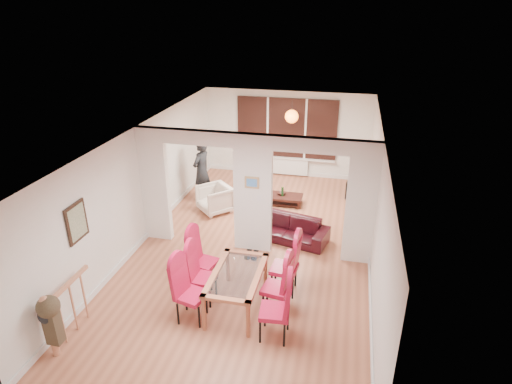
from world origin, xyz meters
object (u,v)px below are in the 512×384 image
(person, at_px, (202,170))
(dining_chair_la, at_px, (191,291))
(dining_chair_rc, at_px, (284,264))
(armchair, at_px, (215,199))
(sofa, at_px, (287,228))
(dining_chair_ra, at_px, (275,307))
(coffee_table, at_px, (281,199))
(dining_chair_rb, at_px, (276,285))
(bottle, at_px, (282,191))
(dining_chair_lc, at_px, (204,259))
(television, at_px, (350,185))
(dining_table, at_px, (237,290))
(dining_chair_lb, at_px, (203,275))
(bowl, at_px, (281,193))

(person, bearing_deg, dining_chair_la, 34.71)
(dining_chair_rc, xyz_separation_m, armchair, (-2.27, 2.89, -0.24))
(dining_chair_la, distance_m, sofa, 3.24)
(dining_chair_ra, distance_m, coffee_table, 4.99)
(coffee_table, bearing_deg, armchair, -152.92)
(dining_chair_rb, height_order, armchair, dining_chair_rb)
(dining_chair_ra, bearing_deg, dining_chair_rb, 93.97)
(person, xyz_separation_m, bottle, (2.17, 0.15, -0.46))
(bottle, bearing_deg, person, -176.03)
(dining_chair_ra, bearing_deg, dining_chair_lc, 139.69)
(dining_chair_la, xyz_separation_m, television, (2.49, 5.91, -0.31))
(dining_table, bearing_deg, dining_chair_rb, 3.01)
(dining_table, xyz_separation_m, person, (-2.09, 4.16, 0.49))
(dining_chair_la, relative_size, dining_chair_lb, 1.05)
(dining_chair_lb, height_order, dining_chair_ra, dining_chair_ra)
(dining_table, height_order, television, dining_table)
(dining_chair_la, xyz_separation_m, sofa, (1.16, 3.02, -0.30))
(armchair, bearing_deg, dining_table, -22.05)
(dining_chair_la, height_order, dining_chair_lb, dining_chair_la)
(dining_chair_lc, distance_m, dining_chair_ra, 1.90)
(television, relative_size, coffee_table, 0.82)
(dining_chair_rc, xyz_separation_m, sofa, (-0.23, 1.91, -0.32))
(dining_chair_la, height_order, sofa, dining_chair_la)
(person, height_order, bowl, person)
(armchair, height_order, bowl, armchair)
(dining_chair_rb, height_order, bowl, dining_chair_rb)
(dining_chair_la, bearing_deg, dining_chair_ra, 10.00)
(armchair, bearing_deg, bowl, 73.17)
(coffee_table, distance_m, bowl, 0.16)
(dining_chair_lb, distance_m, person, 4.38)
(dining_chair_rb, distance_m, person, 4.97)
(dining_chair_lc, distance_m, armchair, 3.10)
(dining_chair_ra, xyz_separation_m, sofa, (-0.28, 3.12, -0.32))
(bottle, bearing_deg, dining_chair_la, -98.82)
(armchair, height_order, person, person)
(dining_chair_lb, relative_size, dining_chair_lc, 0.98)
(dining_chair_rc, bearing_deg, dining_table, -133.66)
(dining_chair_rc, bearing_deg, coffee_table, 106.18)
(television, xyz_separation_m, coffee_table, (-1.77, -1.10, -0.13))
(dining_chair_lb, xyz_separation_m, dining_chair_rc, (1.37, 0.58, 0.04))
(armchair, relative_size, television, 0.86)
(dining_chair_rb, distance_m, coffee_table, 4.36)
(sofa, bearing_deg, bottle, 116.54)
(dining_chair_ra, bearing_deg, dining_table, 138.11)
(dining_chair_lc, bearing_deg, bowl, 89.51)
(dining_table, relative_size, dining_chair_ra, 1.28)
(bowl, bearing_deg, dining_chair_rc, -79.71)
(dining_table, bearing_deg, person, 116.63)
(bottle, distance_m, bowl, 0.13)
(dining_chair_rb, relative_size, dining_chair_rc, 0.94)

